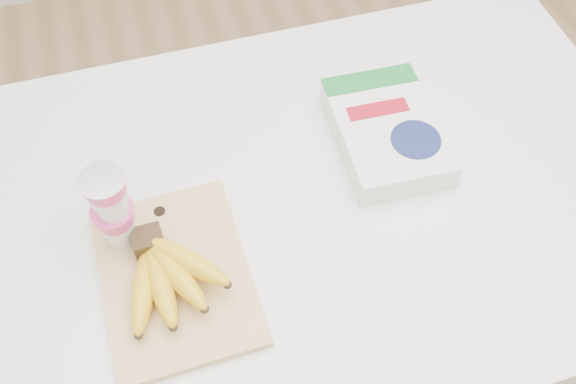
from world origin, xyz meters
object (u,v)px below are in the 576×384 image
at_px(bananas, 166,274).
at_px(yogurt_stack, 112,208).
at_px(cutting_board, 176,276).
at_px(table, 309,307).
at_px(cereal_box, 386,132).

distance_m(bananas, yogurt_stack, 0.13).
relative_size(cutting_board, yogurt_stack, 1.91).
relative_size(table, bananas, 6.82).
height_order(table, bananas, bananas).
bearing_deg(yogurt_stack, bananas, -61.24).
xyz_separation_m(table, yogurt_stack, (-0.34, -0.01, 0.58)).
height_order(table, cereal_box, cereal_box).
xyz_separation_m(bananas, cereal_box, (0.44, 0.18, -0.01)).
bearing_deg(cutting_board, table, 19.00).
bearing_deg(cereal_box, cutting_board, -155.65).
xyz_separation_m(table, cutting_board, (-0.27, -0.10, 0.49)).
height_order(cutting_board, bananas, bananas).
bearing_deg(yogurt_stack, cereal_box, 9.48).
height_order(table, yogurt_stack, yogurt_stack).
xyz_separation_m(cutting_board, yogurt_stack, (-0.07, 0.09, 0.10)).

